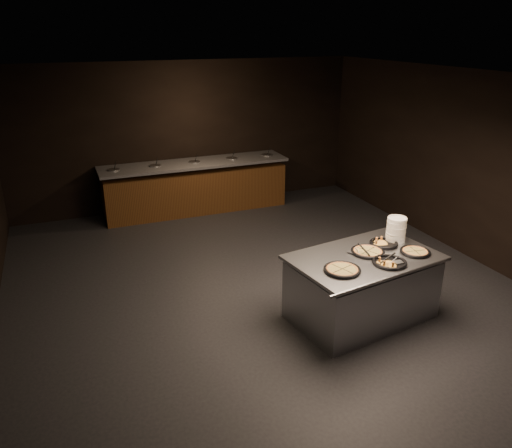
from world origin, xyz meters
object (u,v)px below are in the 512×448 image
object	(u,v)px
serving_counter	(362,288)
pan_veggie_whole	(342,270)
plate_stack	(396,229)
pan_cheese_whole	(368,251)

from	to	relation	value
serving_counter	pan_veggie_whole	bearing A→B (deg)	-160.90
plate_stack	pan_cheese_whole	xyz separation A→B (m)	(-0.56, -0.20, -0.14)
serving_counter	plate_stack	world-z (taller)	plate_stack
pan_veggie_whole	serving_counter	bearing A→B (deg)	27.72
plate_stack	pan_cheese_whole	size ratio (longest dim) A/B	0.75
plate_stack	pan_veggie_whole	distance (m)	1.23
serving_counter	pan_veggie_whole	xyz separation A→B (m)	(-0.47, -0.25, 0.47)
pan_veggie_whole	plate_stack	bearing A→B (deg)	24.61
plate_stack	pan_cheese_whole	world-z (taller)	plate_stack
serving_counter	pan_veggie_whole	world-z (taller)	pan_veggie_whole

